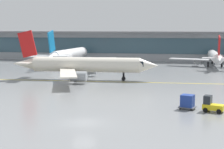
# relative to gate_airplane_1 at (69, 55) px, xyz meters

# --- Properties ---
(ground_plane) EXTENTS (400.00, 400.00, 0.00)m
(ground_plane) POSITION_rel_gate_airplane_1_xyz_m (19.21, -61.22, -3.05)
(ground_plane) COLOR gray
(taxiway_centreline_stripe) EXTENTS (109.98, 3.03, 0.01)m
(taxiway_centreline_stripe) POSITION_rel_gate_airplane_1_xyz_m (11.63, -29.95, -3.04)
(taxiway_centreline_stripe) COLOR yellow
(taxiway_centreline_stripe) RESTS_ON ground_plane
(terminal_concourse) EXTENTS (211.02, 11.00, 9.60)m
(terminal_concourse) POSITION_rel_gate_airplane_1_xyz_m (19.21, 20.12, 1.87)
(terminal_concourse) COLOR #9EA3A8
(terminal_concourse) RESTS_ON ground_plane
(gate_airplane_1) EXTENTS (28.39, 30.69, 10.16)m
(gate_airplane_1) POSITION_rel_gate_airplane_1_xyz_m (0.00, 0.00, 0.00)
(gate_airplane_1) COLOR white
(gate_airplane_1) RESTS_ON ground_plane
(gate_airplane_2) EXTENTS (25.24, 27.11, 8.99)m
(gate_airplane_2) POSITION_rel_gate_airplane_1_xyz_m (41.07, 3.28, -0.35)
(gate_airplane_2) COLOR white
(gate_airplane_2) RESTS_ON ground_plane
(taxiing_regional_jet) EXTENTS (30.95, 28.83, 10.27)m
(taxiing_regional_jet) POSITION_rel_gate_airplane_1_xyz_m (11.23, -27.96, 0.03)
(taxiing_regional_jet) COLOR silver
(taxiing_regional_jet) RESTS_ON ground_plane
(baggage_tug) EXTENTS (2.92, 2.29, 2.10)m
(baggage_tug) POSITION_rel_gate_airplane_1_xyz_m (34.22, -53.38, -2.15)
(baggage_tug) COLOR yellow
(baggage_tug) RESTS_ON ground_plane
(cargo_dolly_lead) EXTENTS (2.51, 2.21, 1.94)m
(cargo_dolly_lead) POSITION_rel_gate_airplane_1_xyz_m (31.19, -52.31, -1.99)
(cargo_dolly_lead) COLOR #595B60
(cargo_dolly_lead) RESTS_ON ground_plane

